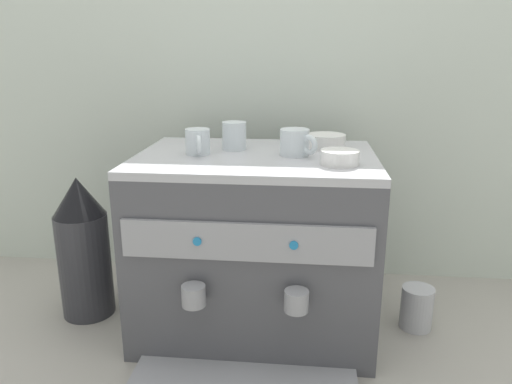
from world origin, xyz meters
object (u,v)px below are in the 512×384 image
at_px(espresso_machine, 256,243).
at_px(ceramic_bowl_1, 326,142).
at_px(ceramic_bowl_0, 340,158).
at_px(ceramic_cup_1, 234,135).
at_px(milk_pitcher, 417,308).
at_px(ceramic_cup_2, 198,142).
at_px(ceramic_cup_0, 296,142).
at_px(coffee_grinder, 83,248).

xyz_separation_m(espresso_machine, ceramic_bowl_1, (0.19, 0.11, 0.27)).
xyz_separation_m(ceramic_bowl_0, ceramic_bowl_1, (-0.03, 0.20, 0.00)).
height_order(ceramic_cup_1, milk_pitcher, ceramic_cup_1).
relative_size(ceramic_cup_2, milk_pitcher, 0.81).
bearing_deg(milk_pitcher, espresso_machine, -177.50).
bearing_deg(ceramic_cup_0, ceramic_cup_2, -177.27).
bearing_deg(ceramic_bowl_0, milk_pitcher, 24.22).
xyz_separation_m(ceramic_cup_2, coffee_grinder, (-0.35, 0.01, -0.32)).
bearing_deg(ceramic_bowl_0, espresso_machine, 157.08).
relative_size(ceramic_cup_2, ceramic_bowl_1, 0.93).
bearing_deg(ceramic_cup_2, milk_pitcher, 2.84).
height_order(espresso_machine, milk_pitcher, espresso_machine).
xyz_separation_m(espresso_machine, ceramic_bowl_0, (0.21, -0.09, 0.27)).
bearing_deg(ceramic_bowl_0, coffee_grinder, 172.55).
bearing_deg(ceramic_cup_0, ceramic_bowl_0, -40.19).
relative_size(ceramic_cup_1, milk_pitcher, 0.86).
xyz_separation_m(espresso_machine, coffee_grinder, (-0.50, 0.00, -0.04)).
distance_m(espresso_machine, coffee_grinder, 0.51).
bearing_deg(ceramic_bowl_1, espresso_machine, -149.60).
bearing_deg(coffee_grinder, ceramic_bowl_1, 8.64).
distance_m(espresso_machine, ceramic_cup_0, 0.30).
bearing_deg(ceramic_cup_1, espresso_machine, -45.82).
distance_m(espresso_machine, ceramic_bowl_1, 0.34).
xyz_separation_m(ceramic_cup_0, ceramic_cup_1, (-0.17, 0.07, 0.00)).
xyz_separation_m(ceramic_bowl_1, coffee_grinder, (-0.69, -0.10, -0.31)).
bearing_deg(ceramic_bowl_1, ceramic_cup_2, -160.53).
height_order(coffee_grinder, milk_pitcher, coffee_grinder).
bearing_deg(ceramic_cup_1, ceramic_bowl_0, -29.64).
distance_m(ceramic_cup_1, ceramic_bowl_1, 0.26).
bearing_deg(ceramic_cup_2, ceramic_bowl_1, 19.47).
xyz_separation_m(ceramic_cup_0, ceramic_bowl_0, (0.11, -0.09, -0.02)).
height_order(espresso_machine, ceramic_bowl_1, ceramic_bowl_1).
bearing_deg(espresso_machine, ceramic_bowl_1, 30.40).
distance_m(ceramic_cup_2, ceramic_bowl_1, 0.36).
height_order(ceramic_cup_1, coffee_grinder, ceramic_cup_1).
distance_m(ceramic_cup_1, ceramic_cup_2, 0.12).
height_order(ceramic_cup_0, ceramic_cup_1, ceramic_cup_1).
bearing_deg(ceramic_cup_2, espresso_machine, 3.89).
distance_m(ceramic_bowl_0, ceramic_bowl_1, 0.20).
distance_m(ceramic_cup_0, coffee_grinder, 0.69).
relative_size(ceramic_cup_2, ceramic_bowl_0, 1.07).
distance_m(ceramic_bowl_0, milk_pitcher, 0.52).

